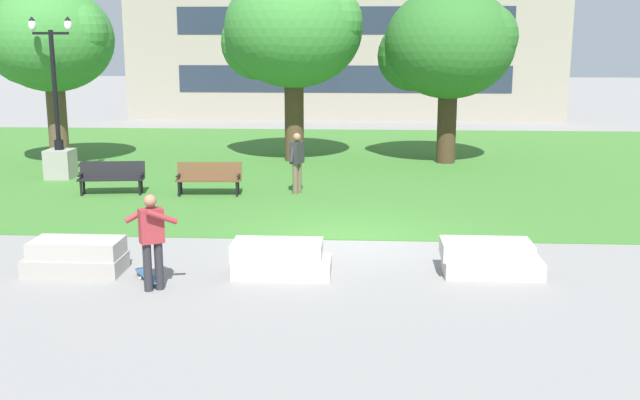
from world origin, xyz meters
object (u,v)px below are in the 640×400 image
(skateboard, at_px, (150,277))
(park_bench_near_right, at_px, (112,176))
(person_skateboarder, at_px, (152,236))
(concrete_block_left, at_px, (280,259))
(park_bench_near_left, at_px, (209,176))
(person_bystander_near_lawn, at_px, (297,160))
(concrete_block_right, at_px, (489,259))
(lamp_post_center, at_px, (59,146))
(concrete_block_center, at_px, (76,257))

(skateboard, height_order, park_bench_near_right, park_bench_near_right)
(person_skateboarder, bearing_deg, skateboard, 115.17)
(concrete_block_left, xyz_separation_m, park_bench_near_left, (-2.77, 7.05, 0.23))
(park_bench_near_left, xyz_separation_m, person_bystander_near_lawn, (2.44, 0.32, 0.45))
(person_bystander_near_lawn, bearing_deg, park_bench_near_right, -176.20)
(concrete_block_left, distance_m, park_bench_near_left, 7.57)
(concrete_block_right, relative_size, person_bystander_near_lawn, 1.08)
(concrete_block_right, relative_size, skateboard, 1.96)
(park_bench_near_left, distance_m, lamp_post_center, 5.63)
(park_bench_near_left, bearing_deg, concrete_block_center, -98.48)
(concrete_block_center, bearing_deg, skateboard, -17.14)
(person_skateboarder, height_order, park_bench_near_left, person_skateboarder)
(person_skateboarder, bearing_deg, concrete_block_center, 152.47)
(concrete_block_center, height_order, concrete_block_right, same)
(lamp_post_center, bearing_deg, park_bench_near_left, -23.47)
(concrete_block_center, xyz_separation_m, lamp_post_center, (-4.08, 9.35, 0.72))
(concrete_block_left, height_order, concrete_block_right, same)
(person_bystander_near_lawn, bearing_deg, concrete_block_center, -115.21)
(concrete_block_center, height_order, person_bystander_near_lawn, person_bystander_near_lawn)
(concrete_block_right, xyz_separation_m, person_bystander_near_lawn, (-4.21, 7.10, 0.68))
(skateboard, xyz_separation_m, lamp_post_center, (-5.61, 9.82, 0.94))
(lamp_post_center, height_order, person_bystander_near_lawn, lamp_post_center)
(person_skateboarder, distance_m, person_bystander_near_lawn, 8.52)
(concrete_block_left, xyz_separation_m, concrete_block_right, (3.88, 0.26, 0.00))
(skateboard, distance_m, person_bystander_near_lawn, 8.20)
(concrete_block_center, xyz_separation_m, park_bench_near_left, (1.06, 7.12, 0.23))
(person_bystander_near_lawn, bearing_deg, concrete_block_left, -87.43)
(concrete_block_left, height_order, park_bench_near_right, park_bench_near_right)
(concrete_block_center, height_order, concrete_block_left, same)
(concrete_block_center, bearing_deg, concrete_block_left, 1.07)
(person_bystander_near_lawn, bearing_deg, person_skateboarder, -102.04)
(skateboard, distance_m, park_bench_near_right, 8.22)
(concrete_block_right, height_order, park_bench_near_right, park_bench_near_right)
(concrete_block_center, distance_m, concrete_block_left, 3.83)
(person_skateboarder, relative_size, lamp_post_center, 0.35)
(concrete_block_center, height_order, park_bench_near_left, park_bench_near_left)
(park_bench_near_left, relative_size, park_bench_near_right, 0.99)
(lamp_post_center, bearing_deg, person_bystander_near_lawn, -14.19)
(concrete_block_right, xyz_separation_m, skateboard, (-6.19, -0.80, -0.22))
(skateboard, height_order, lamp_post_center, lamp_post_center)
(skateboard, relative_size, park_bench_near_left, 0.52)
(concrete_block_right, xyz_separation_m, park_bench_near_right, (-9.40, 6.76, 0.23))
(park_bench_near_right, relative_size, lamp_post_center, 0.38)
(concrete_block_center, relative_size, park_bench_near_left, 0.98)
(concrete_block_center, distance_m, park_bench_near_left, 7.20)
(park_bench_near_left, bearing_deg, skateboard, -86.53)
(person_skateboarder, xyz_separation_m, person_bystander_near_lawn, (1.78, 8.33, 0.01))
(concrete_block_left, relative_size, lamp_post_center, 0.37)
(skateboard, bearing_deg, person_bystander_near_lawn, 75.95)
(concrete_block_center, relative_size, skateboard, 1.90)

